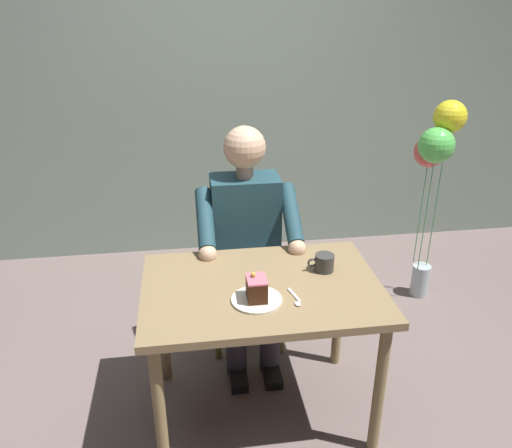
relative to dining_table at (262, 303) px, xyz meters
name	(u,v)px	position (x,y,z in m)	size (l,w,h in m)	color
ground_plane	(261,409)	(0.00, 0.00, -0.63)	(14.00, 14.00, 0.00)	#705F5A
cafe_rear_panel	(222,52)	(0.00, -1.87, 0.87)	(6.40, 0.12, 3.00)	gray
dining_table	(262,303)	(0.00, 0.00, 0.00)	(1.04, 0.72, 0.72)	olive
chair	(244,258)	(0.00, -0.69, -0.14)	(0.42, 0.42, 0.89)	olive
seated_person	(247,243)	(0.00, -0.52, 0.04)	(0.53, 0.58, 1.28)	#21424D
dessert_plate	(257,300)	(0.04, 0.12, 0.09)	(0.21, 0.21, 0.01)	silver
cake_slice	(257,288)	(0.04, 0.12, 0.15)	(0.08, 0.10, 0.12)	#3C1E0E
coffee_cup	(324,262)	(-0.30, -0.09, 0.13)	(0.12, 0.09, 0.08)	#373633
dessert_spoon	(296,300)	(-0.12, 0.14, 0.09)	(0.04, 0.14, 0.01)	silver
balloon_display	(436,157)	(-1.21, -0.90, 0.35)	(0.30, 0.31, 1.31)	#B2C1C6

